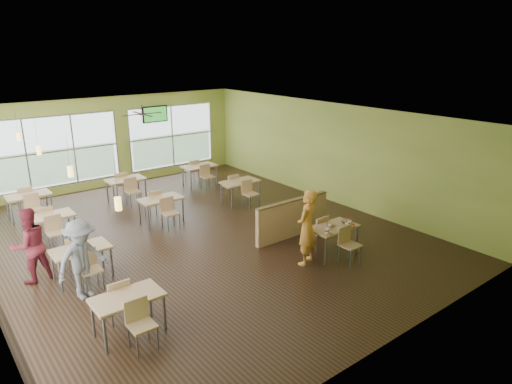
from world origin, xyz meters
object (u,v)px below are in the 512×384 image
Objects in this scene: main_table at (333,231)px; half_wall_divider at (292,218)px; food_basket at (347,221)px; man_plaid at (307,227)px.

half_wall_divider reaches higher than main_table.
man_plaid is at bearing 174.45° from food_basket.
man_plaid reaches higher than half_wall_divider.
main_table is 0.46m from food_basket.
half_wall_divider reaches higher than food_basket.
main_table is at bearing -90.00° from half_wall_divider.
man_plaid is 1.25m from food_basket.
man_plaid is (-0.81, 0.08, 0.27)m from main_table.
man_plaid is (-0.81, -1.37, 0.38)m from half_wall_divider.
half_wall_divider is 1.33× the size of man_plaid.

